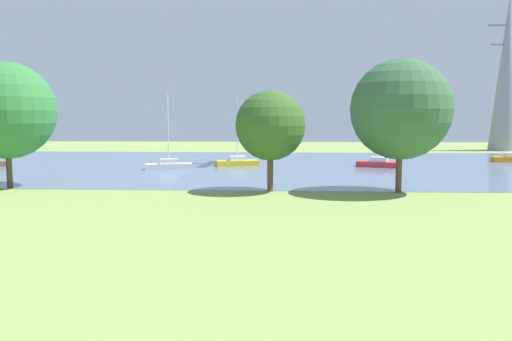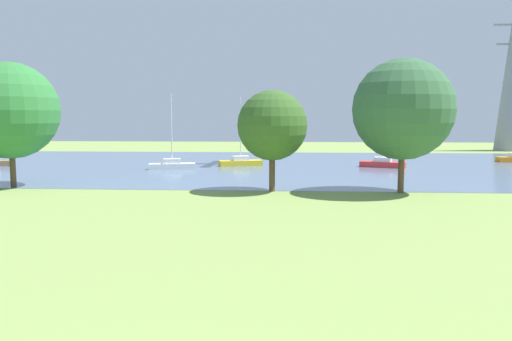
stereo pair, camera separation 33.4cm
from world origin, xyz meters
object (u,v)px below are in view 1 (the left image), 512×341
Objects in this scene: sailboat_orange at (512,158)px; sailboat_white at (169,165)px; tree_east_near at (270,126)px; sailboat_red at (379,163)px; tree_east_far at (6,111)px; tree_west_far at (401,109)px; electricity_pylon at (506,73)px; sailboat_yellow at (237,162)px.

sailboat_orange is 0.79× the size of sailboat_white.
sailboat_white is 1.06× the size of tree_east_near.
tree_east_near is (-11.44, -18.35, 4.41)m from sailboat_red.
tree_west_far is (29.83, -1.15, 0.05)m from tree_east_far.
sailboat_white is at bearing 143.76° from tree_west_far.
tree_west_far reaches higher than tree_east_near.
electricity_pylon is at bearing 33.88° from sailboat_white.
sailboat_yellow is 19.88m from tree_east_near.
sailboat_yellow is at bearing 125.43° from tree_west_far.
sailboat_yellow is at bearing 31.09° from sailboat_white.
electricity_pylon reaches higher than tree_east_near.
sailboat_yellow is 24.81m from tree_east_far.
sailboat_yellow is at bearing -145.67° from electricity_pylon.
sailboat_yellow reaches higher than tree_east_near.
sailboat_orange is 0.64× the size of tree_east_far.
tree_east_near reaches higher than sailboat_red.
sailboat_yellow is at bearing 102.46° from tree_east_near.
electricity_pylon reaches higher than sailboat_orange.
sailboat_white is 22.71m from sailboat_red.
tree_west_far is at bearing -2.20° from tree_east_far.
electricity_pylon is at bearing 48.48° from sailboat_red.
tree_east_near is (11.00, -14.82, 4.39)m from sailboat_white.
sailboat_orange is 0.81× the size of sailboat_yellow.
tree_west_far is 54.61m from electricity_pylon.
tree_west_far is at bearing -54.57° from sailboat_yellow.
sailboat_white is 25.86m from tree_west_far.
sailboat_white is 0.32× the size of electricity_pylon.
sailboat_white is 1.03× the size of sailboat_yellow.
tree_west_far reaches higher than sailboat_red.
electricity_pylon is (36.60, 46.78, 7.59)m from tree_east_near.
tree_west_far is at bearing -0.71° from tree_east_near.
sailboat_orange is 0.83× the size of tree_east_near.
tree_east_near is at bearing -2.88° from tree_east_far.
sailboat_white is 17.60m from tree_east_far.
tree_east_near is 59.88m from electricity_pylon.
tree_east_far is at bearing -151.50° from sailboat_red.
sailboat_yellow is at bearing 47.71° from tree_east_far.
sailboat_red is at bearing -156.84° from sailboat_orange.
sailboat_yellow is 24.03m from tree_west_far.
electricity_pylon is (47.60, 31.96, 11.98)m from sailboat_white.
sailboat_yellow reaches higher than sailboat_red.
electricity_pylon is at bearing 70.03° from sailboat_orange.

